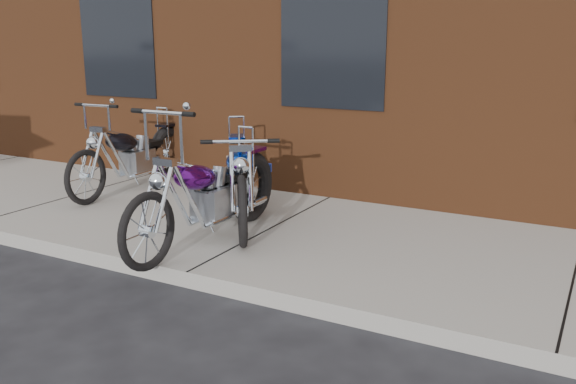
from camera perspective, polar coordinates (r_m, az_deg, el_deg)
The scene contains 5 objects.
ground at distance 5.52m, azimuth -9.42°, elevation -8.87°, with size 120.00×120.00×0.00m, color black.
sidewalk at distance 6.66m, azimuth -1.52°, elevation -3.96°, with size 22.00×3.00×0.15m, color #A4A19B.
chopper_purple at distance 6.13m, azimuth -7.37°, elevation -0.57°, with size 0.60×2.47×1.39m.
chopper_blue at distance 6.83m, azimuth -4.56°, elevation 1.04°, with size 1.51×2.12×1.08m.
chopper_third at distance 8.52m, azimuth -14.28°, elevation 3.11°, with size 0.59×2.40×1.22m.
Camera 1 is at (3.17, -3.98, 2.12)m, focal length 38.00 mm.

